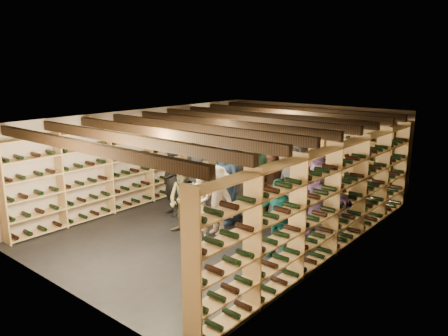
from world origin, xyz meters
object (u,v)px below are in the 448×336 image
at_px(person_6, 228,181).
at_px(person_2, 184,200).
at_px(person_4, 278,217).
at_px(crate_stack_right, 289,206).
at_px(person_12, 296,182).
at_px(person_0, 196,182).
at_px(person_10, 258,174).
at_px(person_11, 319,199).
at_px(person_1, 172,180).
at_px(person_9, 239,184).
at_px(crate_stack_left, 240,189).
at_px(crate_loose, 318,216).
at_px(person_3, 216,200).
at_px(person_7, 201,206).
at_px(person_8, 273,186).

bearing_deg(person_6, person_2, -78.27).
distance_m(person_4, person_6, 2.04).
distance_m(crate_stack_right, person_12, 0.85).
bearing_deg(person_6, person_0, -152.91).
height_order(person_10, person_11, person_10).
distance_m(person_1, person_12, 2.88).
xyz_separation_m(person_6, person_9, (-0.09, 0.54, -0.20)).
bearing_deg(crate_stack_left, person_2, -76.28).
bearing_deg(person_2, crate_loose, 50.70).
height_order(person_3, person_11, person_11).
relative_size(person_0, person_9, 1.06).
bearing_deg(crate_loose, person_4, -81.94).
bearing_deg(person_0, person_7, -18.52).
xyz_separation_m(person_7, person_11, (1.70, 1.70, 0.09)).
relative_size(person_7, person_12, 0.80).
xyz_separation_m(crate_stack_right, person_9, (-0.98, -0.67, 0.49)).
distance_m(crate_stack_right, person_4, 2.31).
bearing_deg(person_12, person_8, -178.89).
height_order(person_0, person_4, person_0).
height_order(person_6, person_8, person_6).
height_order(crate_stack_left, person_2, person_2).
bearing_deg(person_7, person_6, 117.63).
distance_m(person_1, person_2, 1.30).
xyz_separation_m(crate_stack_right, person_3, (-0.60, -1.95, 0.49)).
bearing_deg(crate_stack_left, crate_loose, -4.88).
relative_size(person_4, person_7, 0.98).
xyz_separation_m(crate_stack_left, person_7, (1.25, -2.89, 0.51)).
distance_m(person_10, person_11, 2.23).
height_order(crate_stack_right, person_3, person_3).
xyz_separation_m(crate_stack_right, person_2, (-1.10, -2.41, 0.49)).
xyz_separation_m(person_4, person_6, (-1.86, 0.82, 0.20)).
distance_m(crate_loose, person_4, 2.34).
bearing_deg(person_3, crate_loose, 61.76).
height_order(person_3, person_9, person_9).
distance_m(crate_loose, person_10, 1.78).
relative_size(person_8, person_12, 0.80).
xyz_separation_m(crate_stack_left, person_4, (2.76, -2.43, 0.49)).
relative_size(person_2, person_3, 1.01).
height_order(person_4, person_8, person_8).
bearing_deg(person_11, crate_loose, 119.56).
bearing_deg(person_8, person_6, -130.66).
bearing_deg(person_7, person_4, 29.37).
height_order(person_0, person_12, person_12).
xyz_separation_m(person_0, person_4, (2.78, -0.73, -0.04)).
xyz_separation_m(person_6, person_10, (-0.03, 1.21, -0.07)).
height_order(person_11, person_12, person_12).
bearing_deg(person_1, person_0, 60.15).
xyz_separation_m(crate_loose, person_9, (-1.64, -0.86, 0.66)).
xyz_separation_m(person_1, person_7, (1.65, -0.80, -0.10)).
relative_size(person_1, person_8, 1.12).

